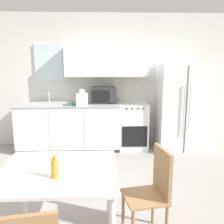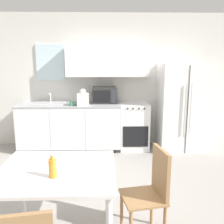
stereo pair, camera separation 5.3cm
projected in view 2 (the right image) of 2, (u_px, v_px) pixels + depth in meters
name	position (u px, v px, depth m)	size (l,w,h in m)	color
ground_plane	(89.00, 201.00, 3.20)	(12.00, 12.00, 0.00)	gray
wall_back	(97.00, 78.00, 5.16)	(12.00, 0.38, 2.70)	silver
kitchen_counter	(70.00, 126.00, 5.01)	(2.02, 0.68, 0.93)	#333333
oven_range	(134.00, 126.00, 5.08)	(0.57, 0.61, 0.93)	white
refrigerator	(182.00, 107.00, 4.96)	(0.90, 0.76, 1.71)	white
kitchen_sink	(49.00, 103.00, 4.92)	(0.62, 0.43, 0.20)	#B7BABC
microwave	(104.00, 95.00, 5.01)	(0.48, 0.39, 0.31)	#282828
coffee_mug	(72.00, 103.00, 4.70)	(0.13, 0.09, 0.09)	#3F8C66
grocery_bag_0	(83.00, 98.00, 4.71)	(0.24, 0.21, 0.32)	silver
dining_table	(57.00, 179.00, 2.37)	(1.10, 0.97, 0.77)	white
dining_chair_side	(152.00, 187.00, 2.48)	(0.47, 0.47, 0.93)	#997047
drink_bottle	(53.00, 167.00, 2.17)	(0.07, 0.07, 0.22)	orange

